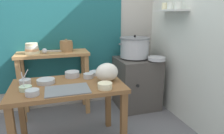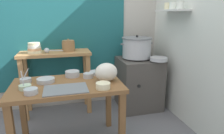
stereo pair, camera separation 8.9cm
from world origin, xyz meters
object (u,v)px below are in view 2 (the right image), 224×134
object	(u,v)px
back_shelf_table	(56,67)
prep_bowl_1	(25,87)
serving_tray	(66,89)
plastic_bag	(106,72)
prep_table	(68,94)
steamer_pot	(137,47)
prep_bowl_2	(46,80)
prep_bowl_5	(96,73)
prep_bowl_0	(72,74)
prep_bowl_7	(31,91)
stove_block	(138,83)
ladle	(47,50)
prep_bowl_6	(103,85)
bowl_stack_enamel	(34,48)
prep_bowl_4	(26,80)
clay_pot	(68,46)
prep_bowl_3	(88,75)
wide_pan	(159,59)

from	to	relation	value
back_shelf_table	prep_bowl_1	xyz separation A→B (m)	(-0.27, -0.92, 0.07)
serving_tray	plastic_bag	size ratio (longest dim) A/B	1.70
prep_table	steamer_pot	xyz separation A→B (m)	(1.05, 0.74, 0.32)
prep_bowl_2	prep_bowl_5	distance (m)	0.56
prep_bowl_0	prep_bowl_7	bearing A→B (deg)	-132.33
plastic_bag	prep_bowl_0	xyz separation A→B (m)	(-0.33, 0.25, -0.06)
prep_bowl_0	stove_block	bearing A→B (deg)	25.98
ladle	prep_bowl_0	bearing A→B (deg)	-63.30
back_shelf_table	stove_block	world-z (taller)	back_shelf_table
prep_bowl_7	steamer_pot	bearing A→B (deg)	34.58
steamer_pot	back_shelf_table	bearing A→B (deg)	174.60
steamer_pot	prep_bowl_6	size ratio (longest dim) A/B	3.53
stove_block	serving_tray	bearing A→B (deg)	-141.05
bowl_stack_enamel	prep_bowl_0	bearing A→B (deg)	-53.15
prep_bowl_4	prep_table	bearing A→B (deg)	-19.16
plastic_bag	steamer_pot	bearing A→B (deg)	50.04
clay_pot	prep_bowl_0	xyz separation A→B (m)	(0.00, -0.63, -0.22)
stove_block	steamer_pot	distance (m)	0.55
back_shelf_table	clay_pot	size ratio (longest dim) A/B	5.42
prep_table	prep_bowl_2	distance (m)	0.27
prep_bowl_0	prep_table	bearing A→B (deg)	-107.00
prep_bowl_2	prep_bowl_7	size ratio (longest dim) A/B	1.50
prep_bowl_2	steamer_pot	bearing A→B (deg)	27.35
steamer_pot	prep_bowl_4	bearing A→B (deg)	-157.60
prep_bowl_6	prep_bowl_0	bearing A→B (deg)	119.17
prep_bowl_2	prep_bowl_6	world-z (taller)	prep_bowl_6
back_shelf_table	ladle	size ratio (longest dim) A/B	3.87
back_shelf_table	stove_block	xyz separation A→B (m)	(1.20, -0.13, -0.30)
bowl_stack_enamel	prep_bowl_1	distance (m)	0.91
prep_table	prep_bowl_0	world-z (taller)	prep_bowl_0
clay_pot	prep_bowl_5	xyz separation A→B (m)	(0.27, -0.62, -0.23)
clay_pot	prep_bowl_3	distance (m)	0.77
prep_bowl_4	prep_bowl_1	bearing A→B (deg)	-83.07
plastic_bag	prep_bowl_5	bearing A→B (deg)	104.49
prep_bowl_3	prep_bowl_0	bearing A→B (deg)	151.00
prep_bowl_4	prep_bowl_7	xyz separation A→B (m)	(0.09, -0.34, 0.00)
serving_tray	prep_bowl_6	bearing A→B (deg)	-10.04
ladle	prep_bowl_1	distance (m)	0.89
prep_bowl_4	prep_bowl_6	distance (m)	0.82
prep_table	prep_bowl_6	xyz separation A→B (m)	(0.32, -0.23, 0.14)
prep_table	prep_bowl_1	world-z (taller)	prep_bowl_1
plastic_bag	prep_bowl_3	size ratio (longest dim) A/B	2.11
bowl_stack_enamel	prep_bowl_1	xyz separation A→B (m)	(-0.01, -0.89, -0.22)
prep_bowl_1	prep_bowl_7	distance (m)	0.15
wide_pan	prep_bowl_4	size ratio (longest dim) A/B	1.69
plastic_bag	prep_bowl_6	distance (m)	0.23
prep_bowl_1	prep_bowl_5	size ratio (longest dim) A/B	1.28
prep_bowl_0	wide_pan	bearing A→B (deg)	11.17
ladle	prep_bowl_2	distance (m)	0.72
plastic_bag	prep_bowl_0	distance (m)	0.42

